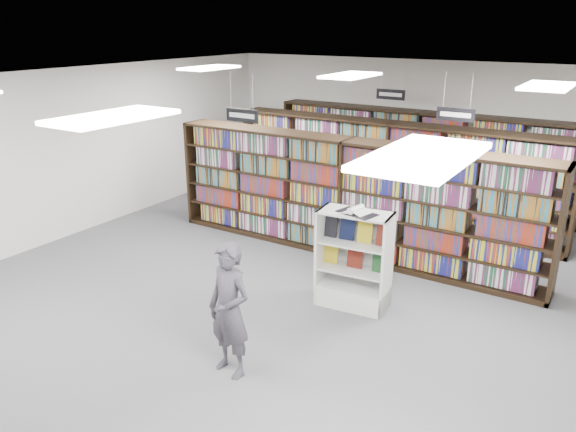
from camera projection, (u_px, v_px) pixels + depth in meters
The scene contains 18 objects.
floor at pixel (286, 295), 8.66m from camera, with size 12.00×12.00×0.00m, color #4A4A4F.
ceiling at pixel (285, 84), 7.61m from camera, with size 10.00×12.00×0.10m, color silver.
wall_back at pixel (425, 131), 12.93m from camera, with size 10.00×0.10×3.20m, color silver.
wall_left at pixel (64, 155), 10.66m from camera, with size 0.10×12.00×3.20m, color silver.
bookshelf_row_near at pixel (346, 198), 9.91m from camera, with size 7.00×0.60×2.10m.
bookshelf_row_mid at pixel (390, 173), 11.51m from camera, with size 7.00×0.60×2.10m.
bookshelf_row_far at pixel (419, 157), 12.87m from camera, with size 7.00×0.60×2.10m.
aisle_sign_left at pixel (242, 114), 9.39m from camera, with size 0.65×0.02×0.80m.
aisle_sign_right at pixel (456, 113), 9.47m from camera, with size 0.65×0.02×0.80m.
aisle_sign_center at pixel (391, 93), 12.07m from camera, with size 0.65×0.02×0.80m.
troffer_front_center at pixel (113, 117), 5.23m from camera, with size 0.60×1.20×0.04m, color white.
troffer_front_right at pixel (423, 156), 3.72m from camera, with size 0.60×1.20×0.04m, color white.
troffer_back_left at pixel (210, 68), 10.73m from camera, with size 0.60×1.20×0.04m, color white.
troffer_back_center at pixel (351, 75), 9.22m from camera, with size 0.60×1.20×0.04m, color white.
troffer_back_right at pixel (547, 86), 7.71m from camera, with size 0.60×1.20×0.04m, color white.
endcap_display at pixel (354, 274), 8.25m from camera, with size 1.10×0.63×1.46m.
open_book at pixel (356, 211), 7.83m from camera, with size 0.60×0.43×0.12m.
shopper at pixel (229, 310), 6.51m from camera, with size 0.61×0.40×1.66m, color #444049.
Camera 1 is at (4.19, -6.56, 4.01)m, focal length 35.00 mm.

